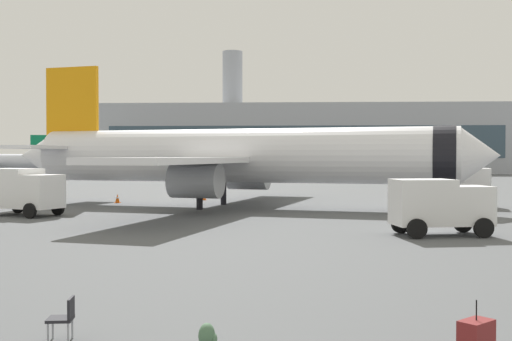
{
  "coord_description": "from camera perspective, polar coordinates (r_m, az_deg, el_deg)",
  "views": [
    {
      "loc": [
        0.04,
        -4.53,
        3.64
      ],
      "look_at": [
        -1.35,
        24.01,
        3.0
      ],
      "focal_mm": 44.25,
      "sensor_mm": 36.0,
      "label": 1
    }
  ],
  "objects": [
    {
      "name": "terminal_building",
      "position": [
        139.05,
        4.21,
        2.88
      ],
      "size": [
        85.63,
        18.05,
        26.79
      ],
      "color": "#9EA3AD",
      "rests_on": "ground"
    },
    {
      "name": "cargo_van",
      "position": [
        30.15,
        16.27,
        -2.94
      ],
      "size": [
        4.66,
        2.92,
        2.6
      ],
      "color": "white",
      "rests_on": "ground"
    },
    {
      "name": "traveller_backpack",
      "position": [
        12.38,
        -4.4,
        -14.7
      ],
      "size": [
        0.36,
        0.4,
        0.48
      ],
      "color": "#476B4C",
      "rests_on": "ground"
    },
    {
      "name": "safety_cone_mid",
      "position": [
        50.66,
        -12.41,
        -2.48
      ],
      "size": [
        0.44,
        0.44,
        0.69
      ],
      "color": "#F2590C",
      "rests_on": "ground"
    },
    {
      "name": "gate_chair",
      "position": [
        13.27,
        -16.95,
        -12.48
      ],
      "size": [
        0.54,
        0.54,
        0.86
      ],
      "color": "black",
      "rests_on": "ground"
    },
    {
      "name": "safety_cone_near",
      "position": [
        52.69,
        -4.73,
        -2.36
      ],
      "size": [
        0.44,
        0.44,
        0.6
      ],
      "color": "#F2590C",
      "rests_on": "ground"
    },
    {
      "name": "service_truck",
      "position": [
        41.25,
        -20.35,
        -1.62
      ],
      "size": [
        5.28,
        3.97,
        2.9
      ],
      "color": "white",
      "rests_on": "ground"
    },
    {
      "name": "fuel_truck",
      "position": [
        47.86,
        16.72,
        -1.01
      ],
      "size": [
        6.4,
        3.86,
        3.2
      ],
      "color": "white",
      "rests_on": "ground"
    },
    {
      "name": "rolling_suitcase",
      "position": [
        12.19,
        19.28,
        -14.25
      ],
      "size": [
        0.74,
        0.73,
        1.1
      ],
      "color": "maroon",
      "rests_on": "ground"
    },
    {
      "name": "airplane_at_gate",
      "position": [
        44.76,
        -1.88,
        1.3
      ],
      "size": [
        35.38,
        32.21,
        10.5
      ],
      "color": "white",
      "rests_on": "ground"
    }
  ]
}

